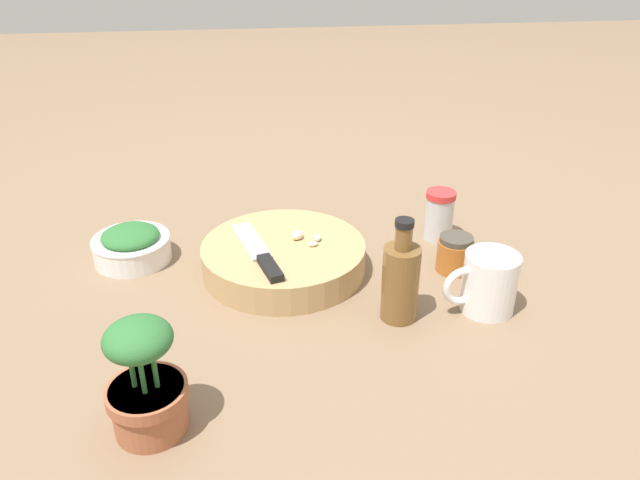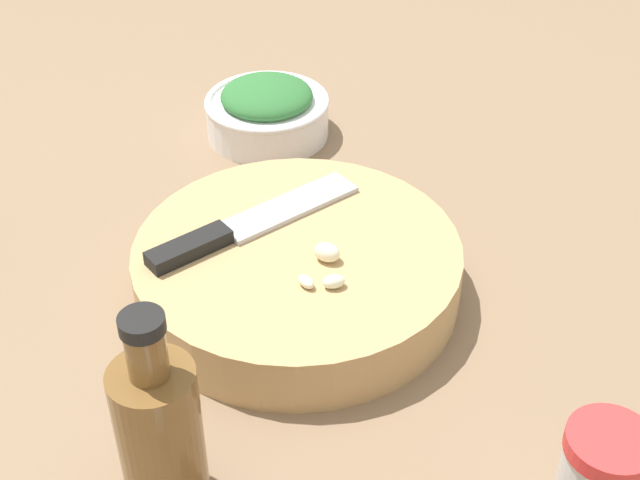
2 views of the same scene
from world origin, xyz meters
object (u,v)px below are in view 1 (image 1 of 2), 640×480
Objects in this scene: honey_jar at (455,254)px; spice_jar at (439,215)px; garlic_cloves at (305,237)px; herb_bowl at (132,245)px; cutting_board at (284,258)px; chef_knife at (260,254)px; coffee_mug at (488,283)px; potted_herb at (146,385)px; oil_bottle at (401,280)px.

spice_jar is at bearing -93.37° from honey_jar.
garlic_cloves is 0.31m from herb_bowl.
herb_bowl is at bearing -15.02° from cutting_board.
chef_knife is 0.34m from honey_jar.
chef_knife is at bearing -19.73° from coffee_mug.
spice_jar is 0.24m from coffee_mug.
honey_jar is at bearing 86.63° from spice_jar.
honey_jar is (-0.26, 0.05, -0.03)m from garlic_cloves.
honey_jar is 0.42× the size of potted_herb.
herb_bowl is (0.23, -0.11, -0.03)m from chef_knife.
garlic_cloves is 0.35× the size of potted_herb.
oil_bottle is at bearing 151.53° from herb_bowl.
coffee_mug is at bearing -178.51° from oil_bottle.
potted_herb is (0.23, 0.36, 0.01)m from garlic_cloves.
garlic_cloves is (-0.04, -0.01, 0.03)m from cutting_board.
potted_herb is at bearing 28.36° from oil_bottle.
herb_bowl is at bearing 1.30° from spice_jar.
potted_herb is (-0.08, 0.43, 0.04)m from herb_bowl.
chef_knife is 0.25m from herb_bowl.
coffee_mug is (-0.31, 0.16, 0.02)m from cutting_board.
cutting_board is at bearing -44.54° from oil_bottle.
spice_jar is 0.61× the size of potted_herb.
herb_bowl is at bearing -10.80° from honey_jar.
honey_jar is at bearing -85.05° from coffee_mug.
herb_bowl is 1.44× the size of spice_jar.
spice_jar is 0.79× the size of coffee_mug.
garlic_cloves is 0.57× the size of spice_jar.
cutting_board is 0.40m from potted_herb.
herb_bowl is 0.49m from oil_bottle.
oil_bottle reaches higher than chef_knife.
garlic_cloves is 0.84× the size of honey_jar.
garlic_cloves is (-0.08, -0.04, 0.00)m from chef_knife.
honey_jar reaches higher than cutting_board.
potted_herb reaches higher than cutting_board.
spice_jar is at bearing -138.23° from potted_herb.
oil_bottle is at bearing -46.70° from chef_knife.
coffee_mug is at bearing 152.52° from cutting_board.
garlic_cloves is at bearing -121.96° from potted_herb.
cutting_board is 2.94× the size of spice_jar.
garlic_cloves is 0.32m from coffee_mug.
honey_jar is at bearing 169.95° from garlic_cloves.
spice_jar is 0.28m from oil_bottle.
coffee_mug is at bearing 147.72° from garlic_cloves.
honey_jar is at bearing 169.20° from herb_bowl.
garlic_cloves reaches higher than chef_knife.
coffee_mug is at bearing 90.85° from spice_jar.
potted_herb is (0.49, 0.19, 0.02)m from coffee_mug.
oil_bottle reaches higher than spice_jar.
honey_jar is 0.39× the size of oil_bottle.
coffee_mug reaches higher than honey_jar.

